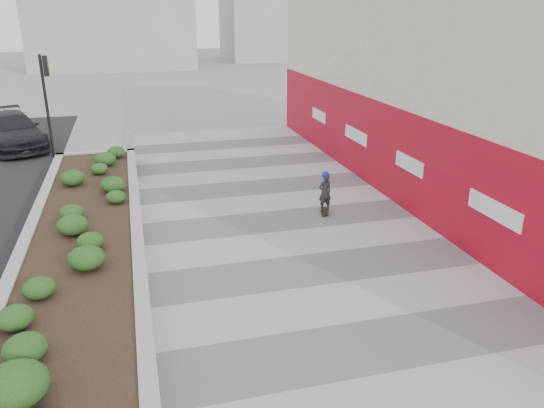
{
  "coord_description": "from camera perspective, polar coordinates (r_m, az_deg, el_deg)",
  "views": [
    {
      "loc": [
        -4.05,
        -5.76,
        5.91
      ],
      "look_at": [
        -0.68,
        6.77,
        1.1
      ],
      "focal_mm": 35.0,
      "sensor_mm": 36.0,
      "label": 1
    }
  ],
  "objects": [
    {
      "name": "building",
      "position": [
        18.51,
        22.19,
        12.89
      ],
      "size": [
        6.04,
        24.08,
        8.0
      ],
      "color": "beige",
      "rests_on": "ground"
    },
    {
      "name": "planter",
      "position": [
        13.97,
        -19.8,
        -4.09
      ],
      "size": [
        3.0,
        18.0,
        0.9
      ],
      "color": "#9E9EA0",
      "rests_on": "ground"
    },
    {
      "name": "traffic_signal_near",
      "position": [
        23.69,
        -23.09,
        11.11
      ],
      "size": [
        0.33,
        0.28,
        4.2
      ],
      "color": "black",
      "rests_on": "ground"
    },
    {
      "name": "skateboarder",
      "position": [
        16.1,
        5.72,
        1.29
      ],
      "size": [
        0.48,
        0.75,
        1.34
      ],
      "rotation": [
        0.0,
        0.0,
        -0.3
      ],
      "color": "beige",
      "rests_on": "ground"
    },
    {
      "name": "walkway",
      "position": [
        11.32,
        8.46,
        -11.36
      ],
      "size": [
        8.0,
        36.0,
        0.01
      ],
      "primitive_type": "cube",
      "color": "#A8A8AD",
      "rests_on": "ground"
    },
    {
      "name": "car_dark",
      "position": [
        26.53,
        -26.19,
        7.09
      ],
      "size": [
        3.93,
        5.75,
        1.55
      ],
      "primitive_type": "imported",
      "rotation": [
        0.0,
        0.0,
        0.37
      ],
      "color": "black",
      "rests_on": "ground"
    },
    {
      "name": "manhole_cover",
      "position": [
        11.5,
        10.79,
        -10.95
      ],
      "size": [
        0.44,
        0.44,
        0.01
      ],
      "primitive_type": "cylinder",
      "color": "#595654",
      "rests_on": "ground"
    }
  ]
}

